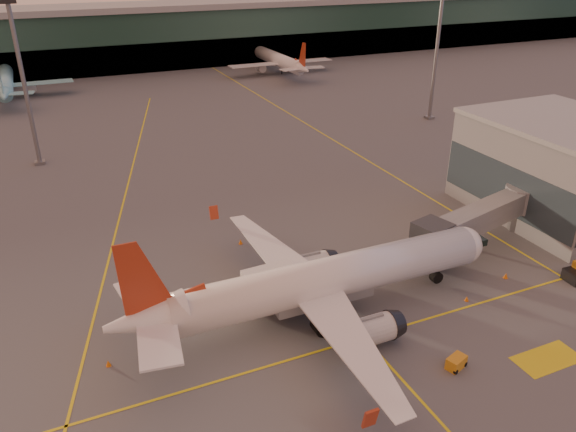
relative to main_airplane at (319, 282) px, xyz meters
name	(u,v)px	position (x,y,z in m)	size (l,w,h in m)	color
ground	(343,389)	(-2.71, -9.76, -3.79)	(600.00, 600.00, 0.00)	#4C4F54
taxi_markings	(144,200)	(-10.03, 34.73, -3.78)	(100.12, 173.00, 0.01)	yellow
terminal	(99,39)	(-2.71, 132.04, 4.98)	(400.00, 20.00, 17.60)	#19382D
gate_building	(561,168)	(39.22, 8.18, 2.51)	(18.40, 22.40, 12.60)	slate
mast_west_near	(22,72)	(-22.71, 56.24, 11.08)	(2.40, 2.40, 25.60)	slate
mast_east_near	(437,45)	(52.29, 52.24, 11.08)	(2.40, 2.40, 25.60)	slate
main_airplane	(319,282)	(0.00, 0.00, 0.00)	(38.50, 34.56, 11.65)	white
jet_bridge	(486,216)	(24.04, 4.53, 0.18)	(20.74, 7.93, 5.80)	slate
catering_truck	(271,285)	(-3.46, 3.55, -1.46)	(5.38, 2.61, 4.09)	#C0501B
gpu_cart	(456,363)	(7.31, -11.40, -3.27)	(2.07, 1.61, 1.06)	orange
cone_nose	(506,276)	(21.52, -2.14, -3.48)	(0.49, 0.49, 0.63)	orange
cone_tail	(108,363)	(-19.56, 0.84, -3.51)	(0.45, 0.45, 0.57)	orange
cone_wing_left	(241,242)	(-1.93, 16.78, -3.49)	(0.48, 0.48, 0.61)	orange
cone_fwd	(467,299)	(14.80, -3.85, -3.53)	(0.41, 0.41, 0.52)	orange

